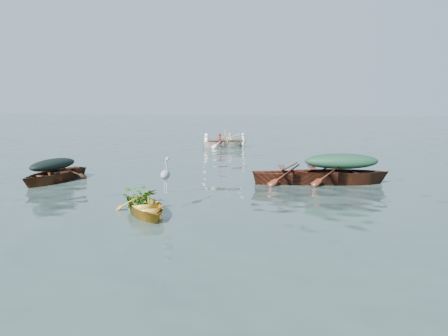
# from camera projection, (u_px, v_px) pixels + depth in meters

# --- Properties ---
(ground) EXTENTS (140.00, 140.00, 0.00)m
(ground) POSITION_uv_depth(u_px,v_px,m) (216.00, 188.00, 14.01)
(ground) COLOR #2F423D
(ground) RESTS_ON ground
(yellow_dinghy) EXTENTS (2.62, 2.92, 0.72)m
(yellow_dinghy) POSITION_uv_depth(u_px,v_px,m) (145.00, 214.00, 10.79)
(yellow_dinghy) COLOR #B66C23
(yellow_dinghy) RESTS_ON ground
(dark_covered_boat) EXTENTS (1.87, 3.79, 0.90)m
(dark_covered_boat) POSITION_uv_depth(u_px,v_px,m) (54.00, 182.00, 15.07)
(dark_covered_boat) COLOR #4B2111
(dark_covered_boat) RESTS_ON ground
(green_tarp_boat) EXTENTS (4.68, 2.31, 1.06)m
(green_tarp_boat) POSITION_uv_depth(u_px,v_px,m) (340.00, 184.00, 14.76)
(green_tarp_boat) COLOR #531F13
(green_tarp_boat) RESTS_ON ground
(open_wooden_boat) EXTENTS (4.31, 2.11, 0.95)m
(open_wooden_boat) POSITION_uv_depth(u_px,v_px,m) (296.00, 184.00, 14.79)
(open_wooden_boat) COLOR #612918
(open_wooden_boat) RESTS_ON ground
(rowed_boat) EXTENTS (3.90, 2.74, 0.88)m
(rowed_boat) POSITION_uv_depth(u_px,v_px,m) (225.00, 147.00, 26.24)
(rowed_boat) COLOR white
(rowed_boat) RESTS_ON ground
(dark_tarp_cover) EXTENTS (1.03, 2.09, 0.40)m
(dark_tarp_cover) POSITION_uv_depth(u_px,v_px,m) (53.00, 163.00, 14.97)
(dark_tarp_cover) COLOR black
(dark_tarp_cover) RESTS_ON dark_covered_boat
(green_tarp_cover) EXTENTS (2.58, 1.27, 0.52)m
(green_tarp_cover) POSITION_uv_depth(u_px,v_px,m) (341.00, 161.00, 14.64)
(green_tarp_cover) COLOR #173824
(green_tarp_cover) RESTS_ON green_tarp_boat
(thwart_benches) EXTENTS (2.18, 1.18, 0.04)m
(thwart_benches) POSITION_uv_depth(u_px,v_px,m) (297.00, 169.00, 14.71)
(thwart_benches) COLOR #421A0F
(thwart_benches) RESTS_ON open_wooden_boat
(heron) EXTENTS (0.47, 0.49, 0.92)m
(heron) POSITION_uv_depth(u_px,v_px,m) (165.00, 180.00, 10.93)
(heron) COLOR #95989E
(heron) RESTS_ON yellow_dinghy
(dinghy_weeds) EXTENTS (1.10, 1.14, 0.60)m
(dinghy_weeds) POSITION_uv_depth(u_px,v_px,m) (140.00, 184.00, 11.19)
(dinghy_weeds) COLOR #276219
(dinghy_weeds) RESTS_ON yellow_dinghy
(rowers) EXTENTS (2.84, 2.12, 0.76)m
(rowers) POSITION_uv_depth(u_px,v_px,m) (225.00, 134.00, 26.12)
(rowers) COLOR silver
(rowers) RESTS_ON rowed_boat
(oars) EXTENTS (1.72, 2.59, 0.06)m
(oars) POSITION_uv_depth(u_px,v_px,m) (225.00, 140.00, 26.17)
(oars) COLOR #A67D3F
(oars) RESTS_ON rowed_boat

